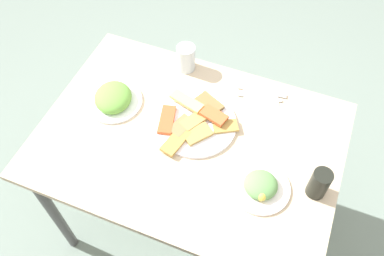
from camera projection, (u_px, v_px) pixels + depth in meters
The scene contains 10 objects.
ground_plane at pixel (190, 219), 2.16m from camera, with size 6.00×6.00×0.00m, color gray.
dining_table at pixel (189, 151), 1.61m from camera, with size 1.13×0.80×0.77m.
pide_platter at pixel (195, 122), 1.56m from camera, with size 0.32×0.34×0.04m.
salad_plate_greens at pixel (113, 98), 1.62m from camera, with size 0.23×0.23×0.07m.
salad_plate_rice at pixel (260, 186), 1.40m from camera, with size 0.21×0.21×0.06m.
soda_can at pixel (319, 184), 1.36m from camera, with size 0.07×0.07×0.12m, color black.
drinking_glass at pixel (186, 58), 1.70m from camera, with size 0.08×0.08×0.12m, color silver.
paper_napkin at pixel (261, 95), 1.66m from camera, with size 0.14×0.14×0.00m, color white.
fork at pixel (262, 91), 1.66m from camera, with size 0.20×0.02×0.01m, color silver.
spoon at pixel (260, 98), 1.64m from camera, with size 0.18×0.01×0.01m, color silver.
Camera 1 is at (-0.33, 0.79, 2.04)m, focal length 38.09 mm.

